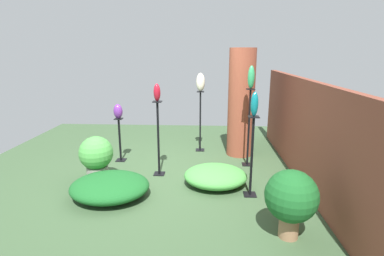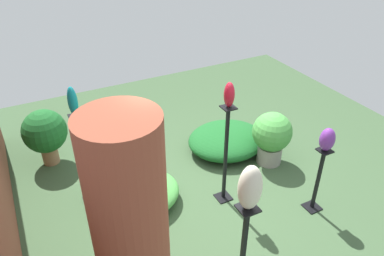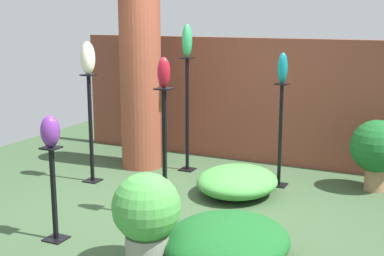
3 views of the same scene
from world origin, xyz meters
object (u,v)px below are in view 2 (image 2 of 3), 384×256
at_px(pedestal_ruby, 225,159).
at_px(art_vase_teal, 73,102).
at_px(art_vase_ruby, 229,95).
at_px(potted_plant_mid_right, 45,133).
at_px(brick_pillar, 133,248).
at_px(pedestal_jade, 103,234).
at_px(pedestal_violet, 317,183).
at_px(potted_plant_mid_left, 272,135).
at_px(art_vase_jade, 87,142).
at_px(art_vase_violet, 327,140).
at_px(art_vase_ivory, 250,188).
at_px(pedestal_teal, 85,164).

relative_size(pedestal_ruby, art_vase_teal, 3.74).
relative_size(art_vase_ruby, potted_plant_mid_right, 0.35).
relative_size(brick_pillar, pedestal_jade, 1.50).
bearing_deg(art_vase_ruby, pedestal_violet, -126.58).
bearing_deg(potted_plant_mid_left, brick_pillar, 121.33).
distance_m(brick_pillar, art_vase_jade, 0.91).
bearing_deg(potted_plant_mid_right, art_vase_violet, -132.11).
distance_m(art_vase_ivory, potted_plant_mid_left, 2.79).
bearing_deg(potted_plant_mid_left, art_vase_jade, 109.07).
distance_m(pedestal_jade, art_vase_ruby, 1.99).
height_order(pedestal_ruby, art_vase_violet, pedestal_ruby).
distance_m(pedestal_teal, potted_plant_mid_left, 2.67).
distance_m(art_vase_violet, art_vase_ivory, 1.91).
relative_size(pedestal_jade, art_vase_ivory, 3.84).
relative_size(pedestal_jade, art_vase_ruby, 5.01).
relative_size(brick_pillar, pedestal_teal, 1.79).
distance_m(brick_pillar, art_vase_ivory, 1.01).
xyz_separation_m(art_vase_ruby, potted_plant_mid_right, (1.88, 1.92, -1.02)).
relative_size(pedestal_jade, art_vase_violet, 5.23).
height_order(brick_pillar, art_vase_ivory, brick_pillar).
bearing_deg(potted_plant_mid_right, pedestal_ruby, -134.49).
distance_m(pedestal_violet, art_vase_ruby, 1.62).
bearing_deg(pedestal_jade, art_vase_ivory, -132.03).
height_order(brick_pillar, potted_plant_mid_left, brick_pillar).
bearing_deg(pedestal_teal, potted_plant_mid_right, 16.15).
bearing_deg(pedestal_violet, art_vase_ivory, 114.79).
relative_size(art_vase_teal, potted_plant_mid_left, 0.45).
height_order(pedestal_jade, pedestal_teal, pedestal_jade).
xyz_separation_m(pedestal_violet, art_vase_jade, (0.12, 2.65, 1.36)).
distance_m(art_vase_ruby, potted_plant_mid_left, 1.54).
relative_size(pedestal_teal, pedestal_ruby, 0.93).
bearing_deg(art_vase_ruby, pedestal_teal, 64.21).
distance_m(art_vase_jade, art_vase_ruby, 1.83).
distance_m(art_vase_jade, potted_plant_mid_left, 3.20).
xyz_separation_m(pedestal_violet, pedestal_ruby, (0.69, 0.93, 0.23)).
xyz_separation_m(brick_pillar, pedestal_teal, (2.01, -0.03, -0.57)).
bearing_deg(art_vase_ivory, art_vase_violet, -65.21).
xyz_separation_m(brick_pillar, art_vase_ruby, (1.24, -1.62, 0.38)).
bearing_deg(pedestal_ruby, art_vase_teal, 64.21).
bearing_deg(brick_pillar, art_vase_jade, 8.24).
relative_size(art_vase_jade, art_vase_teal, 1.18).
relative_size(pedestal_ruby, potted_plant_mid_right, 1.59).
xyz_separation_m(pedestal_teal, art_vase_jade, (-1.34, 0.12, 1.18)).
bearing_deg(art_vase_violet, art_vase_ruby, 53.42).
height_order(pedestal_violet, pedestal_teal, pedestal_teal).
xyz_separation_m(brick_pillar, potted_plant_mid_left, (1.62, -2.66, -0.70)).
bearing_deg(pedestal_violet, potted_plant_mid_left, -5.64).
distance_m(brick_pillar, art_vase_teal, 2.04).
bearing_deg(pedestal_ruby, pedestal_teal, 64.21).
relative_size(pedestal_jade, pedestal_ruby, 1.12).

